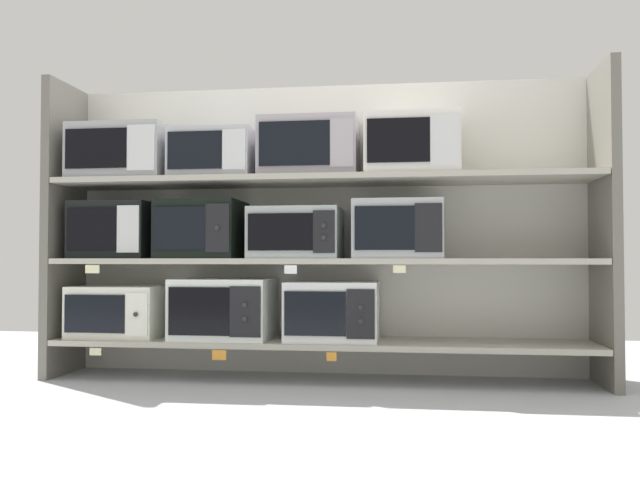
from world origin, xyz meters
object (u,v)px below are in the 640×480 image
Objects in this scene: microwave_1 at (224,308)px; microwave_5 at (297,233)px; microwave_2 at (333,311)px; microwave_3 at (115,230)px; microwave_4 at (202,230)px; microwave_6 at (398,230)px; microwave_10 at (412,147)px; microwave_7 at (124,154)px; microwave_9 at (310,149)px; microwave_8 at (216,155)px; microwave_0 at (120,311)px.

microwave_5 reaches higher than microwave_1.
microwave_2 is at bearing 0.01° from microwave_1.
microwave_4 is (0.51, 0.00, 0.00)m from microwave_3.
microwave_6 reaches higher than microwave_5.
microwave_10 reaches higher than microwave_1.
microwave_7 is 1.06m from microwave_9.
microwave_5 is at bearing 0.03° from microwave_1.
microwave_7 is (-0.99, 0.00, 0.46)m from microwave_5.
microwave_5 is at bearing 179.98° from microwave_2.
microwave_6 is (0.35, 0.00, 0.44)m from microwave_2.
microwave_1 is 1.20× the size of microwave_3.
microwave_8 reaches higher than microwave_1.
microwave_1 is at bearing -0.03° from microwave_7.
microwave_1 is at bearing -0.01° from microwave_3.
microwave_5 is at bearing 0.00° from microwave_3.
microwave_10 is at bearing 0.01° from microwave_9.
microwave_8 is 0.91× the size of microwave_10.
microwave_5 reaches higher than microwave_0.
microwave_9 is at bearing -179.99° from microwave_6.
microwave_3 is 0.44m from microwave_7.
microwave_2 is at bearing -0.01° from microwave_7.
microwave_10 is at bearing 0.00° from microwave_3.
microwave_10 is at bearing 0.00° from microwave_4.
microwave_10 is (1.61, -0.00, 0.01)m from microwave_7.
microwave_9 reaches higher than microwave_8.
microwave_0 is 0.66m from microwave_4.
microwave_2 is (1.21, -0.00, 0.02)m from microwave_0.
microwave_9 is (-0.47, -0.00, 0.44)m from microwave_6.
microwave_8 is (-0.66, -0.00, 0.85)m from microwave_2.
microwave_4 is (-0.13, 0.00, 0.43)m from microwave_1.
microwave_7 is at bearing 179.97° from microwave_1.
microwave_0 is at bearing -179.99° from microwave_4.
microwave_10 is at bearing 0.04° from microwave_6.
microwave_2 is 0.89m from microwave_9.
microwave_7 is 1.61m from microwave_10.
microwave_3 is 1.19m from microwave_9.
microwave_7 is at bearing 180.00° from microwave_4.
microwave_1 is 0.60m from microwave_2.
microwave_6 is 1.60m from microwave_7.
microwave_3 is 0.97× the size of microwave_8.
microwave_8 reaches higher than microwave_6.
microwave_0 is 0.61m from microwave_1.
microwave_9 reaches higher than microwave_10.
microwave_0 is 1.01× the size of microwave_10.
microwave_2 is 1.05× the size of microwave_6.
microwave_0 is 0.93× the size of microwave_7.
microwave_1 is at bearing -0.10° from microwave_4.
microwave_5 is 0.98× the size of microwave_10.
microwave_7 is (0.05, 0.00, 0.43)m from microwave_3.
microwave_10 reaches higher than microwave_0.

